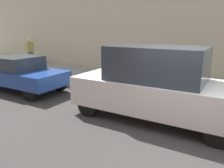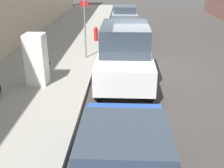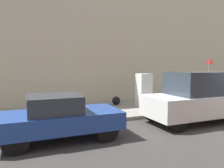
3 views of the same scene
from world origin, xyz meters
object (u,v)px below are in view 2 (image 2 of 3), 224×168
object	(u,v)px
discarded_refrigerator	(36,59)
fire_hydrant	(96,34)
street_sign_post	(85,26)
parked_sedan_green	(125,29)
parked_sedan_silver	(125,14)
parked_hatchback_blue	(124,159)
parked_van_white	(125,54)

from	to	relation	value
discarded_refrigerator	fire_hydrant	distance (m)	6.74
street_sign_post	discarded_refrigerator	bearing A→B (deg)	-111.70
parked_sedan_green	parked_sedan_silver	size ratio (longest dim) A/B	0.92
discarded_refrigerator	fire_hydrant	size ratio (longest dim) A/B	2.26
parked_hatchback_blue	parked_sedan_silver	bearing A→B (deg)	90.00
discarded_refrigerator	parked_hatchback_blue	bearing A→B (deg)	-58.42
street_sign_post	parked_sedan_silver	size ratio (longest dim) A/B	0.56
discarded_refrigerator	parked_sedan_green	xyz separation A→B (m)	(3.07, 7.01, -0.32)
fire_hydrant	parked_sedan_silver	xyz separation A→B (m)	(1.64, 6.31, 0.15)
discarded_refrigerator	parked_sedan_silver	bearing A→B (deg)	76.60
street_sign_post	parked_hatchback_blue	world-z (taller)	street_sign_post
street_sign_post	fire_hydrant	world-z (taller)	street_sign_post
parked_hatchback_blue	parked_sedan_silver	size ratio (longest dim) A/B	0.83
discarded_refrigerator	parked_sedan_green	world-z (taller)	discarded_refrigerator
discarded_refrigerator	parked_sedan_silver	world-z (taller)	discarded_refrigerator
fire_hydrant	parked_sedan_silver	size ratio (longest dim) A/B	0.17
discarded_refrigerator	street_sign_post	distance (m)	3.54
parked_van_white	parked_sedan_silver	world-z (taller)	parked_van_white
fire_hydrant	parked_sedan_green	size ratio (longest dim) A/B	0.18
fire_hydrant	street_sign_post	bearing A→B (deg)	-92.48
fire_hydrant	parked_hatchback_blue	size ratio (longest dim) A/B	0.21
discarded_refrigerator	street_sign_post	bearing A→B (deg)	68.30
discarded_refrigerator	parked_sedan_silver	distance (m)	13.25
street_sign_post	parked_sedan_silver	distance (m)	9.84
parked_van_white	parked_sedan_green	xyz separation A→B (m)	(-0.00, 6.11, -0.31)
discarded_refrigerator	parked_hatchback_blue	size ratio (longest dim) A/B	0.46
street_sign_post	parked_sedan_silver	bearing A→B (deg)	79.54
street_sign_post	parked_hatchback_blue	xyz separation A→B (m)	(1.78, -8.24, -0.87)
fire_hydrant	parked_sedan_silver	world-z (taller)	parked_sedan_silver
fire_hydrant	parked_van_white	xyz separation A→B (m)	(1.64, -5.67, 0.48)
discarded_refrigerator	parked_sedan_silver	xyz separation A→B (m)	(3.07, 12.88, -0.34)
parked_van_white	parked_sedan_green	world-z (taller)	parked_van_white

